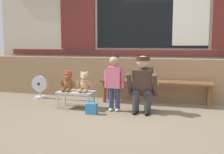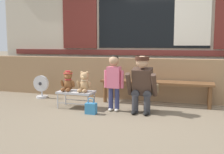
{
  "view_description": "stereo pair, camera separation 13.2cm",
  "coord_description": "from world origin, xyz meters",
  "px_view_note": "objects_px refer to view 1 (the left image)",
  "views": [
    {
      "loc": [
        0.86,
        -4.04,
        1.14
      ],
      "look_at": [
        -0.48,
        0.56,
        0.55
      ],
      "focal_mm": 43.21,
      "sensor_mm": 36.0,
      "label": 1
    },
    {
      "loc": [
        0.99,
        -4.0,
        1.14
      ],
      "look_at": [
        -0.48,
        0.56,
        0.55
      ],
      "focal_mm": 43.21,
      "sensor_mm": 36.0,
      "label": 2
    }
  ],
  "objects_px": {
    "handbag_on_ground": "(92,108)",
    "teddy_bear_with_hat": "(68,81)",
    "small_display_bench": "(76,93)",
    "child_standing": "(114,77)",
    "wooden_bench_long": "(155,84)",
    "floor_fan": "(40,87)",
    "teddy_bear_plain": "(84,83)",
    "adult_crouching": "(143,84)"
  },
  "relations": [
    {
      "from": "adult_crouching",
      "to": "handbag_on_ground",
      "type": "relative_size",
      "value": 3.49
    },
    {
      "from": "child_standing",
      "to": "floor_fan",
      "type": "xyz_separation_m",
      "value": [
        -1.8,
        0.59,
        -0.35
      ]
    },
    {
      "from": "child_standing",
      "to": "wooden_bench_long",
      "type": "bearing_deg",
      "value": 51.95
    },
    {
      "from": "wooden_bench_long",
      "to": "teddy_bear_with_hat",
      "type": "xyz_separation_m",
      "value": [
        -1.47,
        -0.74,
        0.1
      ]
    },
    {
      "from": "wooden_bench_long",
      "to": "floor_fan",
      "type": "distance_m",
      "value": 2.4
    },
    {
      "from": "small_display_bench",
      "to": "adult_crouching",
      "type": "xyz_separation_m",
      "value": [
        1.2,
        0.05,
        0.21
      ]
    },
    {
      "from": "adult_crouching",
      "to": "teddy_bear_plain",
      "type": "bearing_deg",
      "value": -177.54
    },
    {
      "from": "small_display_bench",
      "to": "teddy_bear_with_hat",
      "type": "distance_m",
      "value": 0.26
    },
    {
      "from": "handbag_on_ground",
      "to": "floor_fan",
      "type": "xyz_separation_m",
      "value": [
        -1.5,
        0.9,
        0.14
      ]
    },
    {
      "from": "teddy_bear_plain",
      "to": "handbag_on_ground",
      "type": "bearing_deg",
      "value": -51.45
    },
    {
      "from": "floor_fan",
      "to": "teddy_bear_plain",
      "type": "bearing_deg",
      "value": -24.99
    },
    {
      "from": "adult_crouching",
      "to": "floor_fan",
      "type": "height_order",
      "value": "adult_crouching"
    },
    {
      "from": "handbag_on_ground",
      "to": "teddy_bear_plain",
      "type": "bearing_deg",
      "value": 128.55
    },
    {
      "from": "adult_crouching",
      "to": "small_display_bench",
      "type": "bearing_deg",
      "value": -177.8
    },
    {
      "from": "wooden_bench_long",
      "to": "handbag_on_ground",
      "type": "xyz_separation_m",
      "value": [
        -0.89,
        -1.07,
        -0.28
      ]
    },
    {
      "from": "child_standing",
      "to": "floor_fan",
      "type": "distance_m",
      "value": 1.93
    },
    {
      "from": "teddy_bear_plain",
      "to": "floor_fan",
      "type": "xyz_separation_m",
      "value": [
        -1.25,
        0.58,
        -0.23
      ]
    },
    {
      "from": "small_display_bench",
      "to": "floor_fan",
      "type": "bearing_deg",
      "value": 151.82
    },
    {
      "from": "child_standing",
      "to": "floor_fan",
      "type": "bearing_deg",
      "value": 161.73
    },
    {
      "from": "teddy_bear_with_hat",
      "to": "adult_crouching",
      "type": "bearing_deg",
      "value": 1.85
    },
    {
      "from": "wooden_bench_long",
      "to": "child_standing",
      "type": "height_order",
      "value": "child_standing"
    },
    {
      "from": "wooden_bench_long",
      "to": "child_standing",
      "type": "bearing_deg",
      "value": -128.05
    },
    {
      "from": "wooden_bench_long",
      "to": "adult_crouching",
      "type": "bearing_deg",
      "value": -98.8
    },
    {
      "from": "small_display_bench",
      "to": "floor_fan",
      "type": "height_order",
      "value": "floor_fan"
    },
    {
      "from": "teddy_bear_with_hat",
      "to": "handbag_on_ground",
      "type": "distance_m",
      "value": 0.76
    },
    {
      "from": "teddy_bear_plain",
      "to": "child_standing",
      "type": "bearing_deg",
      "value": -1.38
    },
    {
      "from": "wooden_bench_long",
      "to": "teddy_bear_with_hat",
      "type": "height_order",
      "value": "teddy_bear_with_hat"
    },
    {
      "from": "teddy_bear_plain",
      "to": "child_standing",
      "type": "height_order",
      "value": "child_standing"
    },
    {
      "from": "teddy_bear_plain",
      "to": "handbag_on_ground",
      "type": "distance_m",
      "value": 0.55
    },
    {
      "from": "adult_crouching",
      "to": "floor_fan",
      "type": "xyz_separation_m",
      "value": [
        -2.29,
        0.54,
        -0.24
      ]
    },
    {
      "from": "teddy_bear_with_hat",
      "to": "child_standing",
      "type": "height_order",
      "value": "child_standing"
    },
    {
      "from": "child_standing",
      "to": "handbag_on_ground",
      "type": "relative_size",
      "value": 3.52
    },
    {
      "from": "teddy_bear_plain",
      "to": "floor_fan",
      "type": "bearing_deg",
      "value": 155.01
    },
    {
      "from": "teddy_bear_with_hat",
      "to": "floor_fan",
      "type": "bearing_deg",
      "value": 147.95
    },
    {
      "from": "teddy_bear_with_hat",
      "to": "teddy_bear_plain",
      "type": "distance_m",
      "value": 0.32
    },
    {
      "from": "small_display_bench",
      "to": "adult_crouching",
      "type": "distance_m",
      "value": 1.22
    },
    {
      "from": "teddy_bear_with_hat",
      "to": "child_standing",
      "type": "distance_m",
      "value": 0.88
    },
    {
      "from": "wooden_bench_long",
      "to": "adult_crouching",
      "type": "distance_m",
      "value": 0.72
    },
    {
      "from": "child_standing",
      "to": "floor_fan",
      "type": "relative_size",
      "value": 2.0
    },
    {
      "from": "handbag_on_ground",
      "to": "teddy_bear_with_hat",
      "type": "bearing_deg",
      "value": 150.75
    },
    {
      "from": "small_display_bench",
      "to": "adult_crouching",
      "type": "bearing_deg",
      "value": 2.2
    },
    {
      "from": "teddy_bear_with_hat",
      "to": "wooden_bench_long",
      "type": "bearing_deg",
      "value": 26.9
    }
  ]
}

